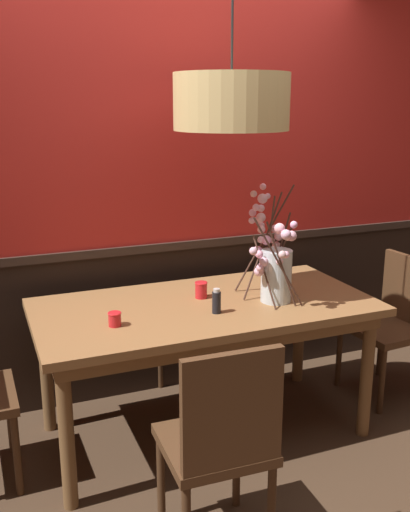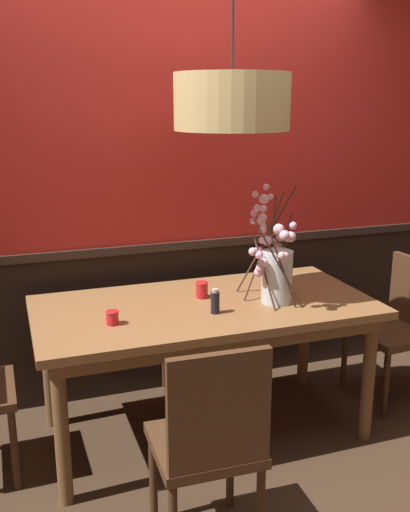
% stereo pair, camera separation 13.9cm
% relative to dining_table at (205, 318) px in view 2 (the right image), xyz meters
% --- Properties ---
extents(ground_plane, '(24.00, 24.00, 0.00)m').
position_rel_dining_table_xyz_m(ground_plane, '(0.00, 0.00, -0.69)').
color(ground_plane, '#422D1E').
extents(back_wall, '(4.81, 0.14, 2.81)m').
position_rel_dining_table_xyz_m(back_wall, '(0.00, 0.66, 0.71)').
color(back_wall, black).
rests_on(back_wall, ground).
extents(dining_table, '(1.82, 0.90, 0.77)m').
position_rel_dining_table_xyz_m(dining_table, '(0.00, 0.00, 0.00)').
color(dining_table, olive).
rests_on(dining_table, ground).
extents(chair_head_east_end, '(0.45, 0.49, 0.89)m').
position_rel_dining_table_xyz_m(chair_head_east_end, '(1.29, 0.01, -0.19)').
color(chair_head_east_end, '#4C301C').
rests_on(chair_head_east_end, ground).
extents(chair_far_side_left, '(0.46, 0.44, 0.90)m').
position_rel_dining_table_xyz_m(chair_far_side_left, '(-0.24, 0.85, -0.17)').
color(chair_far_side_left, '#4C301C').
rests_on(chair_far_side_left, ground).
extents(chair_far_side_right, '(0.41, 0.43, 0.96)m').
position_rel_dining_table_xyz_m(chair_far_side_right, '(0.31, 0.89, -0.16)').
color(chair_far_side_right, '#4C301C').
rests_on(chair_far_side_right, ground).
extents(chair_near_side_left, '(0.43, 0.43, 0.96)m').
position_rel_dining_table_xyz_m(chair_near_side_left, '(-0.29, -0.88, -0.15)').
color(chair_near_side_left, '#4C301C').
rests_on(chair_near_side_left, ground).
extents(vase_with_blossoms, '(0.37, 0.57, 0.61)m').
position_rel_dining_table_xyz_m(vase_with_blossoms, '(0.36, -0.09, 0.27)').
color(vase_with_blossoms, silver).
rests_on(vase_with_blossoms, dining_table).
extents(candle_holder_nearer_center, '(0.07, 0.07, 0.07)m').
position_rel_dining_table_xyz_m(candle_holder_nearer_center, '(-0.53, -0.14, 0.12)').
color(candle_holder_nearer_center, red).
rests_on(candle_holder_nearer_center, dining_table).
extents(candle_holder_nearer_edge, '(0.07, 0.07, 0.09)m').
position_rel_dining_table_xyz_m(candle_holder_nearer_edge, '(0.01, 0.09, 0.13)').
color(candle_holder_nearer_edge, red).
rests_on(candle_holder_nearer_edge, dining_table).
extents(condiment_bottle, '(0.05, 0.05, 0.13)m').
position_rel_dining_table_xyz_m(condiment_bottle, '(0.00, -0.16, 0.15)').
color(condiment_bottle, black).
rests_on(condiment_bottle, dining_table).
extents(pendant_lamp, '(0.59, 0.59, 1.13)m').
position_rel_dining_table_xyz_m(pendant_lamp, '(0.14, 0.00, 1.13)').
color(pendant_lamp, tan).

